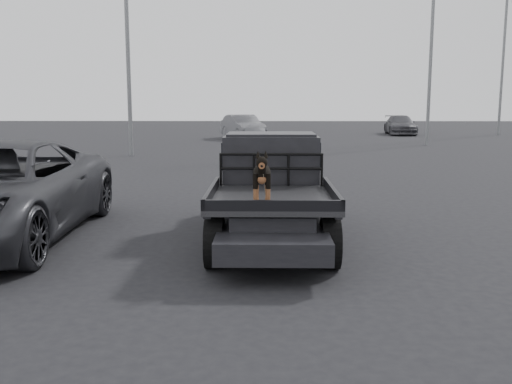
{
  "coord_description": "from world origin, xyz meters",
  "views": [
    {
      "loc": [
        0.44,
        -8.26,
        2.39
      ],
      "look_at": [
        0.32,
        -0.65,
        1.17
      ],
      "focal_mm": 40.0,
      "sensor_mm": 36.0,
      "label": 1
    }
  ],
  "objects_px": {
    "distant_car_b": "(400,125)",
    "floodlight_mid": "(433,12)",
    "flatbed_ute": "(271,214)",
    "floodlight_far": "(506,19)",
    "distant_car_a": "(243,127)",
    "dog": "(262,177)"
  },
  "relations": [
    {
      "from": "floodlight_mid",
      "to": "floodlight_far",
      "type": "bearing_deg",
      "value": 50.91
    },
    {
      "from": "distant_car_a",
      "to": "distant_car_b",
      "type": "distance_m",
      "value": 12.21
    },
    {
      "from": "distant_car_b",
      "to": "floodlight_mid",
      "type": "height_order",
      "value": "floodlight_mid"
    },
    {
      "from": "floodlight_mid",
      "to": "distant_car_a",
      "type": "bearing_deg",
      "value": 155.63
    },
    {
      "from": "distant_car_a",
      "to": "floodlight_mid",
      "type": "relative_size",
      "value": 0.36
    },
    {
      "from": "distant_car_a",
      "to": "distant_car_b",
      "type": "relative_size",
      "value": 0.99
    },
    {
      "from": "flatbed_ute",
      "to": "dog",
      "type": "xyz_separation_m",
      "value": [
        -0.15,
        -1.46,
        0.83
      ]
    },
    {
      "from": "distant_car_b",
      "to": "floodlight_mid",
      "type": "distance_m",
      "value": 11.72
    },
    {
      "from": "dog",
      "to": "distant_car_a",
      "type": "bearing_deg",
      "value": 92.83
    },
    {
      "from": "flatbed_ute",
      "to": "distant_car_b",
      "type": "bearing_deg",
      "value": 73.11
    },
    {
      "from": "distant_car_a",
      "to": "distant_car_b",
      "type": "xyz_separation_m",
      "value": [
        11.04,
        5.21,
        -0.09
      ]
    },
    {
      "from": "dog",
      "to": "distant_car_a",
      "type": "relative_size",
      "value": 0.16
    },
    {
      "from": "distant_car_a",
      "to": "floodlight_mid",
      "type": "bearing_deg",
      "value": -45.51
    },
    {
      "from": "distant_car_b",
      "to": "floodlight_mid",
      "type": "relative_size",
      "value": 0.36
    },
    {
      "from": "dog",
      "to": "floodlight_mid",
      "type": "height_order",
      "value": "floodlight_mid"
    },
    {
      "from": "dog",
      "to": "distant_car_b",
      "type": "distance_m",
      "value": 34.22
    },
    {
      "from": "dog",
      "to": "floodlight_mid",
      "type": "bearing_deg",
      "value": 68.97
    },
    {
      "from": "flatbed_ute",
      "to": "dog",
      "type": "distance_m",
      "value": 1.68
    },
    {
      "from": "dog",
      "to": "floodlight_mid",
      "type": "distance_m",
      "value": 25.27
    },
    {
      "from": "floodlight_far",
      "to": "flatbed_ute",
      "type": "bearing_deg",
      "value": -117.82
    },
    {
      "from": "flatbed_ute",
      "to": "distant_car_b",
      "type": "height_order",
      "value": "distant_car_b"
    },
    {
      "from": "distant_car_b",
      "to": "floodlight_far",
      "type": "distance_m",
      "value": 9.93
    }
  ]
}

